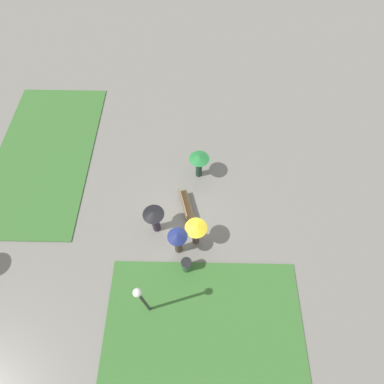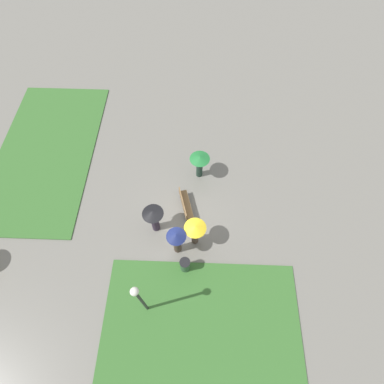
# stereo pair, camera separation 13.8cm
# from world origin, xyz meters

# --- Properties ---
(ground_plane) EXTENTS (90.00, 90.00, 0.00)m
(ground_plane) POSITION_xyz_m (0.00, 0.00, 0.00)
(ground_plane) COLOR slate
(lawn_patch_near) EXTENTS (8.21, 8.59, 0.06)m
(lawn_patch_near) POSITION_xyz_m (-5.99, -1.38, 0.03)
(lawn_patch_near) COLOR #386B2D
(lawn_patch_near) RESTS_ON ground_plane
(lawn_patch_far) EXTENTS (10.83, 5.57, 0.06)m
(lawn_patch_far) POSITION_xyz_m (4.46, 8.02, 0.03)
(lawn_patch_far) COLOR #386B2D
(lawn_patch_far) RESTS_ON ground_plane
(park_bench) EXTENTS (1.77, 0.87, 0.90)m
(park_bench) POSITION_xyz_m (1.03, -0.41, 0.47)
(park_bench) COLOR brown
(park_bench) RESTS_ON ground_plane
(lamp_post) EXTENTS (0.32, 0.32, 3.73)m
(lamp_post) POSITION_xyz_m (-4.03, 1.03, 2.45)
(lamp_post) COLOR #2D2D30
(lamp_post) RESTS_ON ground_plane
(trash_bin) EXTENTS (0.50, 0.50, 0.95)m
(trash_bin) POSITION_xyz_m (-2.15, -0.56, 0.48)
(trash_bin) COLOR #335638
(trash_bin) RESTS_ON ground_plane
(crowd_person_black) EXTENTS (1.02, 1.02, 1.88)m
(crowd_person_black) POSITION_xyz_m (-0.12, 1.01, 1.27)
(crowd_person_black) COLOR #2D2333
(crowd_person_black) RESTS_ON ground_plane
(crowd_person_yellow) EXTENTS (1.03, 1.03, 1.83)m
(crowd_person_yellow) POSITION_xyz_m (-0.75, -0.98, 1.30)
(crowd_person_yellow) COLOR #47382D
(crowd_person_yellow) RESTS_ON ground_plane
(crowd_person_green) EXTENTS (1.07, 1.07, 1.69)m
(crowd_person_green) POSITION_xyz_m (3.22, -1.10, 1.20)
(crowd_person_green) COLOR #1E3328
(crowd_person_green) RESTS_ON ground_plane
(crowd_person_navy) EXTENTS (0.91, 0.91, 1.95)m
(crowd_person_navy) POSITION_xyz_m (-1.22, -0.15, 1.28)
(crowd_person_navy) COLOR #47382D
(crowd_person_navy) RESTS_ON ground_plane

